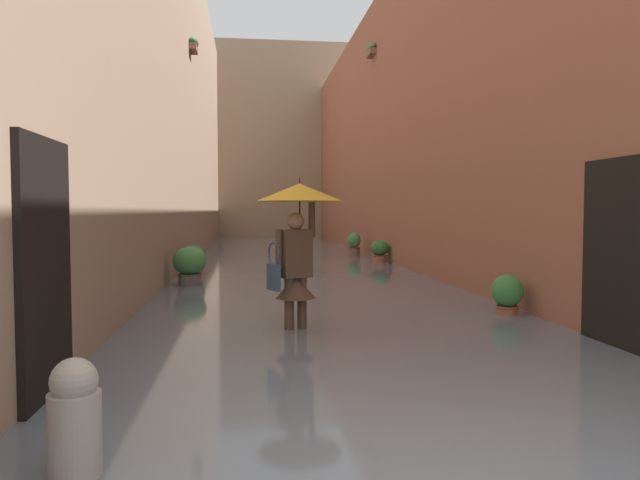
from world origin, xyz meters
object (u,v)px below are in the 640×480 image
Objects in this scene: person_wading at (298,225)px; potted_plant_far_left at (380,252)px; potted_plant_near_right at (190,266)px; potted_plant_mid_right at (194,262)px; mooring_bollard at (75,431)px; potted_plant_mid_left at (507,296)px; potted_plant_near_left at (354,245)px.

potted_plant_far_left is (-3.08, -8.97, -1.01)m from person_wading.
potted_plant_far_left is 6.56m from potted_plant_near_right.
mooring_bollard is at bearing 91.58° from potted_plant_mid_right.
person_wading is 9.53m from potted_plant_far_left.
potted_plant_far_left reaches higher than potted_plant_mid_left.
person_wading is 4.98m from potted_plant_near_right.
potted_plant_mid_right is 0.92× the size of potted_plant_near_right.
potted_plant_mid_right is (1.85, -6.33, -1.00)m from person_wading.
person_wading is at bearing -111.80° from mooring_bollard.
potted_plant_far_left is at bearing -109.85° from mooring_bollard.
person_wading reaches higher than potted_plant_mid_left.
mooring_bollard is at bearing 74.28° from potted_plant_near_left.
potted_plant_mid_left is 0.79× the size of potted_plant_near_right.
potted_plant_far_left is at bearing -90.19° from potted_plant_mid_left.
potted_plant_far_left is 0.86× the size of potted_plant_near_right.
person_wading is 3.30m from potted_plant_mid_left.
potted_plant_near_left is at bearing -105.72° from mooring_bollard.
potted_plant_far_left is at bearing 94.09° from potted_plant_near_left.
potted_plant_mid_right is 10.25m from mooring_bollard.
potted_plant_near_right is at bearing -68.72° from person_wading.
potted_plant_mid_right is 1.77m from potted_plant_near_right.
potted_plant_near_right reaches higher than mooring_bollard.
person_wading is 2.27× the size of potted_plant_near_left.
person_wading reaches higher than potted_plant_near_right.
potted_plant_mid_right is at bearing 49.56° from potted_plant_near_left.
potted_plant_mid_right is 7.49m from potted_plant_mid_left.
potted_plant_mid_right is 1.02× the size of mooring_bollard.
potted_plant_far_left is 0.88× the size of potted_plant_near_left.
potted_plant_near_right reaches higher than potted_plant_near_left.
potted_plant_far_left is at bearing -137.77° from potted_plant_near_right.
potted_plant_near_right is at bearing 92.54° from potted_plant_mid_right.
potted_plant_near_left reaches higher than potted_plant_mid_right.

